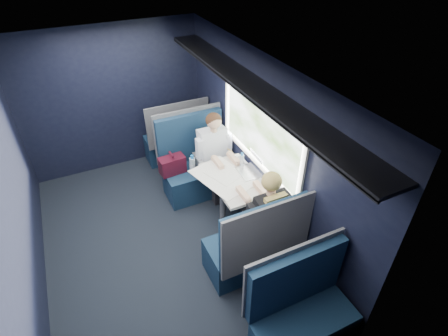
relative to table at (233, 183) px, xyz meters
name	(u,v)px	position (x,y,z in m)	size (l,w,h in m)	color
ground	(162,244)	(-1.03, 0.00, -0.67)	(2.80, 4.20, 0.01)	black
room_shell	(150,149)	(-1.01, 0.00, 0.81)	(3.00, 4.40, 2.40)	black
table	(233,183)	(0.00, 0.00, 0.00)	(0.62, 1.00, 0.74)	#54565E
seat_bay_near	(195,167)	(-0.20, 0.87, -0.24)	(1.08, 0.62, 1.26)	#0C1F37
seat_bay_far	(253,248)	(-0.18, -0.87, -0.25)	(1.04, 0.62, 1.26)	#0C1F37
seat_row_front	(176,139)	(-0.18, 1.80, -0.25)	(1.04, 0.51, 1.16)	#0C1F37
seat_row_back	(301,316)	(-0.18, -1.80, -0.25)	(1.04, 0.51, 1.16)	#0C1F37
man	(216,152)	(0.07, 0.70, 0.06)	(0.53, 0.56, 1.32)	black
woman	(266,212)	(0.07, -0.71, 0.06)	(0.53, 0.56, 1.32)	black
papers	(223,177)	(-0.11, 0.09, 0.08)	(0.55, 0.80, 0.01)	white
laptop	(253,167)	(0.30, 0.03, 0.15)	(0.28, 0.36, 0.26)	silver
bottle_small	(242,160)	(0.24, 0.22, 0.16)	(0.06, 0.06, 0.20)	silver
cup	(237,158)	(0.23, 0.35, 0.12)	(0.07, 0.07, 0.09)	white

